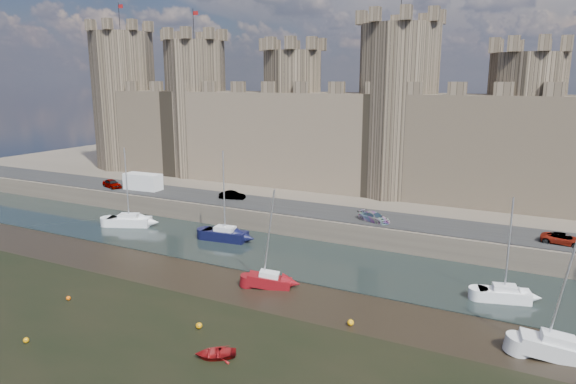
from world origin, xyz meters
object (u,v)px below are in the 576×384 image
object	(u,v)px
car_1	(232,195)
van	(143,182)
sailboat_1	(225,234)
sailboat_2	(504,293)
sailboat_4	(269,280)
car_0	(112,184)
car_3	(563,239)
car_2	(374,217)
sailboat_0	(129,220)
sailboat_5	(558,347)

from	to	relation	value
car_1	van	bearing A→B (deg)	79.75
car_1	sailboat_1	bearing A→B (deg)	-165.39
sailboat_2	sailboat_4	xyz separation A→B (m)	(-19.14, -6.31, -0.06)
sailboat_4	van	bearing A→B (deg)	129.89
car_0	car_1	distance (m)	20.15
car_3	sailboat_4	size ratio (longest dim) A/B	0.44
car_3	sailboat_2	size ratio (longest dim) A/B	0.45
sailboat_4	car_2	bearing A→B (deg)	54.99
car_0	car_1	bearing A→B (deg)	-64.40
sailboat_1	sailboat_2	xyz separation A→B (m)	(30.36, -3.21, -0.07)
car_3	sailboat_4	distance (m)	29.15
sailboat_0	sailboat_1	world-z (taller)	sailboat_1
sailboat_5	car_3	bearing A→B (deg)	79.47
car_3	sailboat_0	distance (m)	49.64
van	car_2	bearing A→B (deg)	-5.32
car_3	van	bearing A→B (deg)	95.99
car_0	sailboat_0	xyz separation A→B (m)	(10.77, -7.82, -2.38)
van	sailboat_4	size ratio (longest dim) A/B	0.61
car_2	sailboat_2	bearing A→B (deg)	-105.45
car_2	sailboat_2	size ratio (longest dim) A/B	0.43
van	sailboat_5	size ratio (longest dim) A/B	0.54
car_2	sailboat_5	world-z (taller)	sailboat_5
car_1	car_2	bearing A→B (deg)	-109.59
sailboat_1	car_3	bearing A→B (deg)	6.41
car_1	car_0	bearing A→B (deg)	81.79
car_3	sailboat_1	bearing A→B (deg)	109.11
car_1	sailboat_1	xyz separation A→B (m)	(4.98, -9.20, -2.26)
sailboat_4	sailboat_5	size ratio (longest dim) A/B	0.88
car_2	car_0	bearing A→B (deg)	109.34
car_2	car_3	bearing A→B (deg)	-68.82
sailboat_0	sailboat_1	size ratio (longest dim) A/B	0.96
sailboat_1	sailboat_5	world-z (taller)	sailboat_1
sailboat_0	sailboat_4	xyz separation A→B (m)	(25.48, -8.93, -0.09)
car_3	sailboat_2	world-z (taller)	sailboat_2
car_2	sailboat_0	xyz separation A→B (m)	(-29.84, -7.71, -2.28)
car_0	sailboat_1	bearing A→B (deg)	-86.11
van	sailboat_4	distance (m)	35.97
car_1	sailboat_4	world-z (taller)	sailboat_4
van	sailboat_5	world-z (taller)	sailboat_5
sailboat_2	sailboat_5	xyz separation A→B (m)	(4.00, -7.98, 0.00)
car_1	sailboat_0	world-z (taller)	sailboat_0
car_0	sailboat_4	size ratio (longest dim) A/B	0.43
sailboat_1	van	bearing A→B (deg)	151.34
car_1	sailboat_5	xyz separation A→B (m)	(39.33, -20.39, -2.33)
van	sailboat_1	xyz separation A→B (m)	(19.89, -8.27, -2.90)
car_1	sailboat_4	bearing A→B (deg)	-152.95
car_2	sailboat_0	distance (m)	30.90
van	sailboat_4	bearing A→B (deg)	-33.23
car_0	car_2	bearing A→B (deg)	-70.16
car_3	van	size ratio (longest dim) A/B	0.72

